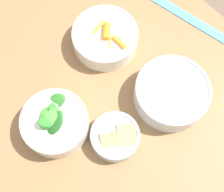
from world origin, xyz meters
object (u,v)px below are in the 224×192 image
Objects in this scene: bowl_greens at (55,122)px; bowl_cookies at (115,136)px; bowl_carrots at (105,37)px; bowl_beans_hotdog at (171,94)px; ruler at (186,16)px.

bowl_greens is 0.16m from bowl_cookies.
bowl_beans_hotdog is (0.24, 0.02, 0.00)m from bowl_carrots.
bowl_cookies is (0.13, 0.09, -0.01)m from bowl_greens.
bowl_cookies is 0.39× the size of ruler.
bowl_greens is 0.87× the size of bowl_beans_hotdog.
bowl_greens is (0.10, -0.26, 0.00)m from bowl_carrots.
ruler is (0.10, 0.24, -0.03)m from bowl_carrots.
ruler is at bearing 68.42° from bowl_carrots.
bowl_beans_hotdog is 1.55× the size of bowl_cookies.
bowl_beans_hotdog reaches higher than ruler.
bowl_carrots is 0.28m from bowl_cookies.
bowl_greens reaches higher than bowl_carrots.
bowl_carrots is 0.24m from bowl_beans_hotdog.
bowl_carrots is at bearing -176.41° from bowl_beans_hotdog.
bowl_cookies is 0.43m from ruler.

